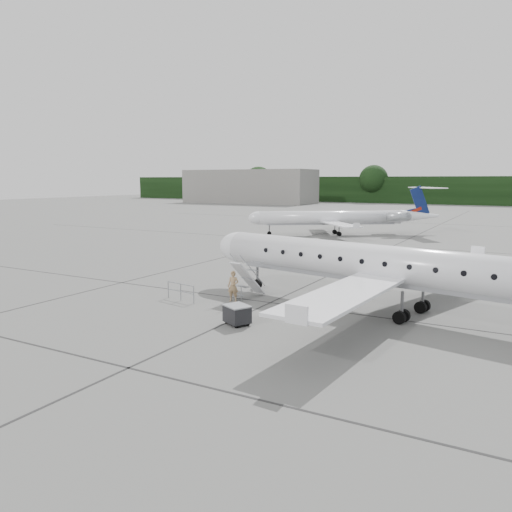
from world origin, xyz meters
The scene contains 9 objects.
ground centered at (0.00, 0.00, 0.00)m, with size 320.00×320.00×0.00m, color slate.
treeline centered at (0.00, 130.00, 4.00)m, with size 260.00×4.00×8.00m, color black.
terminal_building centered at (-70.00, 110.00, 5.00)m, with size 40.00×14.00×10.00m, color slate.
main_regional_jet centered at (0.32, 3.36, 3.61)m, with size 28.16×20.27×7.22m, color white, non-canonical shape.
airstair centered at (-8.32, 2.85, 1.13)m, with size 0.85×2.26×2.26m, color white, non-canonical shape.
passenger centered at (-8.57, 1.59, 0.90)m, with size 0.66×0.43×1.81m, color #9C7B55.
safety_railing centered at (-11.39, 0.27, 0.50)m, with size 2.20×0.08×1.00m, color gray, non-canonical shape.
baggage_cart centered at (-5.92, -2.34, 0.52)m, with size 1.19×0.97×1.04m, color black, non-canonical shape.
bg_regional_left centered at (-16.34, 37.82, 3.09)m, with size 23.57×16.97×6.18m, color white, non-canonical shape.
Camera 1 is at (6.44, -22.56, 7.04)m, focal length 35.00 mm.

